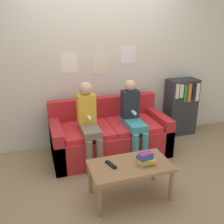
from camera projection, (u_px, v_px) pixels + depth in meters
ground_plane at (121, 170)px, 3.35m from camera, size 10.00×10.00×0.00m
wall_back at (99, 62)px, 3.81m from camera, size 8.00×0.07×2.60m
couch at (109, 136)px, 3.71m from camera, size 1.69×0.81×0.79m
coffee_table at (130, 168)px, 2.74m from camera, size 0.89×0.49×0.41m
person_left at (89, 121)px, 3.33m from camera, size 0.24×0.56×1.13m
person_right at (133, 117)px, 3.51m from camera, size 0.24×0.56×1.12m
tv_remote at (111, 165)px, 2.69m from camera, size 0.09×0.17×0.02m
book_stack at (146, 159)px, 2.72m from camera, size 0.20×0.16×0.12m
bookshelf at (181, 107)px, 4.31m from camera, size 0.51×0.31×0.97m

